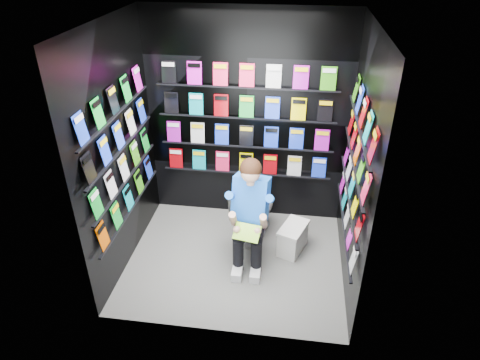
# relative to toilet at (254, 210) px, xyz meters

# --- Properties ---
(floor) EXTENTS (2.40, 2.40, 0.00)m
(floor) POSITION_rel_toilet_xyz_m (-0.16, -0.51, -0.37)
(floor) COLOR slate
(floor) RESTS_ON ground
(ceiling) EXTENTS (2.40, 2.40, 0.00)m
(ceiling) POSITION_rel_toilet_xyz_m (-0.16, -0.51, 2.23)
(ceiling) COLOR white
(ceiling) RESTS_ON floor
(wall_back) EXTENTS (2.40, 0.04, 2.60)m
(wall_back) POSITION_rel_toilet_xyz_m (-0.16, 0.49, 0.93)
(wall_back) COLOR black
(wall_back) RESTS_ON floor
(wall_front) EXTENTS (2.40, 0.04, 2.60)m
(wall_front) POSITION_rel_toilet_xyz_m (-0.16, -1.51, 0.93)
(wall_front) COLOR black
(wall_front) RESTS_ON floor
(wall_left) EXTENTS (0.04, 2.00, 2.60)m
(wall_left) POSITION_rel_toilet_xyz_m (-1.36, -0.51, 0.93)
(wall_left) COLOR black
(wall_left) RESTS_ON floor
(wall_right) EXTENTS (0.04, 2.00, 2.60)m
(wall_right) POSITION_rel_toilet_xyz_m (1.04, -0.51, 0.93)
(wall_right) COLOR black
(wall_right) RESTS_ON floor
(comics_back) EXTENTS (2.10, 0.06, 1.37)m
(comics_back) POSITION_rel_toilet_xyz_m (-0.16, 0.46, 0.94)
(comics_back) COLOR #EF2055
(comics_back) RESTS_ON wall_back
(comics_left) EXTENTS (0.06, 1.70, 1.37)m
(comics_left) POSITION_rel_toilet_xyz_m (-1.33, -0.51, 0.94)
(comics_left) COLOR #EF2055
(comics_left) RESTS_ON wall_left
(comics_right) EXTENTS (0.06, 1.70, 1.37)m
(comics_right) POSITION_rel_toilet_xyz_m (1.01, -0.51, 0.94)
(comics_right) COLOR #EF2055
(comics_right) RESTS_ON wall_right
(toilet) EXTENTS (0.55, 0.81, 0.73)m
(toilet) POSITION_rel_toilet_xyz_m (0.00, 0.00, 0.00)
(toilet) COLOR white
(toilet) RESTS_ON floor
(longbox) EXTENTS (0.35, 0.46, 0.31)m
(longbox) POSITION_rel_toilet_xyz_m (0.48, -0.23, -0.21)
(longbox) COLOR white
(longbox) RESTS_ON floor
(longbox_lid) EXTENTS (0.38, 0.49, 0.03)m
(longbox_lid) POSITION_rel_toilet_xyz_m (0.48, -0.23, -0.04)
(longbox_lid) COLOR white
(longbox_lid) RESTS_ON longbox
(reader) EXTENTS (0.64, 0.83, 1.38)m
(reader) POSITION_rel_toilet_xyz_m (0.00, -0.38, 0.40)
(reader) COLOR blue
(reader) RESTS_ON toilet
(held_comic) EXTENTS (0.30, 0.21, 0.12)m
(held_comic) POSITION_rel_toilet_xyz_m (0.00, -0.73, 0.21)
(held_comic) COLOR green
(held_comic) RESTS_ON reader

